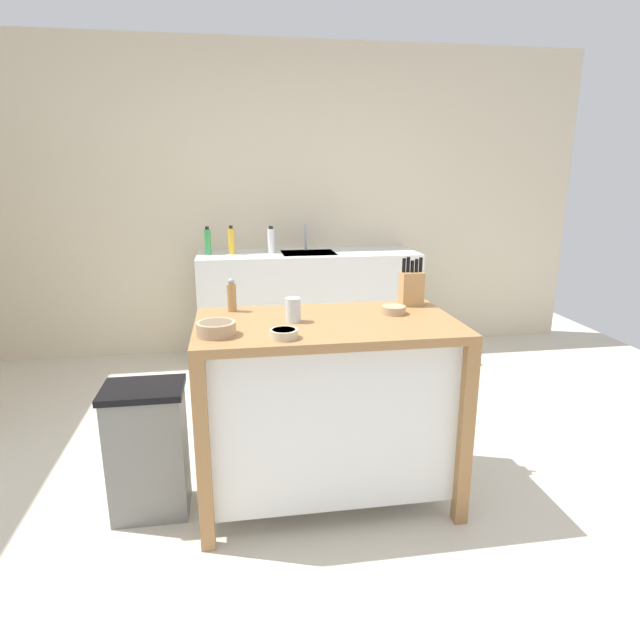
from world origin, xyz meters
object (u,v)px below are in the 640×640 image
bowl_ceramic_small (284,333)px  knife_block (411,287)px  pepper_grinder (232,296)px  drinking_cup (293,310)px  bottle_hand_soap (231,241)px  bowl_stoneware_deep (216,328)px  bottle_dish_soap (272,240)px  bottle_spray_cleaner (208,241)px  trash_bin (148,450)px  sink_faucet (306,237)px  kitchen_island (327,401)px  bowl_ceramic_wide (393,310)px

bowl_ceramic_small → knife_block: bearing=34.1°
knife_block → pepper_grinder: 0.90m
drinking_cup → bottle_hand_soap: (-0.27, 2.08, 0.07)m
bowl_stoneware_deep → bottle_hand_soap: bearing=88.2°
drinking_cup → bottle_dish_soap: (0.06, 2.08, 0.06)m
bottle_hand_soap → bottle_spray_cleaner: size_ratio=1.02×
trash_bin → bottle_spray_cleaner: (0.23, 2.08, 0.70)m
sink_faucet → bowl_ceramic_small: bearing=-99.8°
kitchen_island → bottle_dish_soap: bottle_dish_soap is taller
bottle_hand_soap → bowl_ceramic_wide: bearing=-69.3°
pepper_grinder → bowl_ceramic_wide: bearing=-12.9°
knife_block → pepper_grinder: (-0.90, 0.01, -0.02)m
bowl_ceramic_wide → bottle_hand_soap: 2.15m
bowl_stoneware_deep → bottle_hand_soap: bottle_hand_soap is taller
pepper_grinder → sink_faucet: bearing=72.2°
bottle_hand_soap → kitchen_island: bearing=-78.6°
drinking_cup → bottle_hand_soap: 2.09m
pepper_grinder → sink_faucet: 2.07m
knife_block → bowl_ceramic_wide: size_ratio=2.11×
kitchen_island → bowl_stoneware_deep: size_ratio=7.29×
bowl_ceramic_small → drinking_cup: bearing=74.9°
kitchen_island → knife_block: 0.72m
kitchen_island → bowl_ceramic_small: bearing=-133.3°
bowl_ceramic_wide → bottle_spray_cleaner: bearing=115.2°
knife_block → drinking_cup: (-0.63, -0.23, -0.04)m
bottle_dish_soap → bottle_hand_soap: bearing=-179.7°
bowl_ceramic_small → trash_bin: (-0.62, 0.24, -0.60)m
pepper_grinder → bottle_spray_cleaner: size_ratio=0.72×
knife_block → bowl_stoneware_deep: (-0.97, -0.39, -0.06)m
bottle_hand_soap → bowl_stoneware_deep: bearing=-91.8°
kitchen_island → pepper_grinder: 0.68m
knife_block → drinking_cup: size_ratio=2.24×
bowl_ceramic_wide → bowl_ceramic_small: size_ratio=1.00×
pepper_grinder → bottle_dish_soap: (0.33, 1.84, 0.04)m
sink_faucet → bottle_spray_cleaner: bottle_spray_cleaner is taller
kitchen_island → bowl_ceramic_small: size_ratio=10.27×
bowl_stoneware_deep → bottle_spray_cleaner: 2.24m
bottle_dish_soap → drinking_cup: bearing=-91.6°
bowl_stoneware_deep → bottle_hand_soap: 2.24m
bottle_hand_soap → drinking_cup: bearing=-82.7°
sink_faucet → bottle_spray_cleaner: size_ratio=0.97×
knife_block → kitchen_island: bearing=-153.4°
knife_block → bottle_spray_cleaner: knife_block is taller
bowl_stoneware_deep → bottle_dish_soap: bearing=79.9°
drinking_cup → sink_faucet: (0.36, 2.21, 0.07)m
drinking_cup → bowl_ceramic_small: bearing=-105.1°
bottle_hand_soap → bottle_spray_cleaner: bearing=-179.9°
drinking_cup → pepper_grinder: (-0.27, 0.24, 0.02)m
bowl_ceramic_wide → knife_block: bearing=49.2°
pepper_grinder → bottle_dish_soap: bottle_dish_soap is taller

